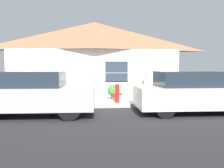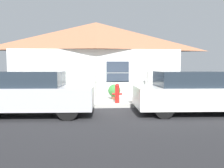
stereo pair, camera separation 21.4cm
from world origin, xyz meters
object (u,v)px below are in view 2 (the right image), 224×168
at_px(car_right, 192,93).
at_px(potted_plant_by_fence, 66,91).
at_px(potted_plant_corner, 176,92).
at_px(car_left, 33,93).
at_px(fire_hydrant, 117,93).
at_px(potted_plant_near_hydrant, 114,91).

distance_m(car_right, potted_plant_by_fence, 5.26).
height_order(car_right, potted_plant_corner, car_right).
bearing_deg(potted_plant_corner, car_left, -155.67).
bearing_deg(car_left, potted_plant_corner, 26.18).
bearing_deg(potted_plant_corner, fire_hydrant, -158.02).
relative_size(fire_hydrant, potted_plant_corner, 1.47).
xyz_separation_m(car_right, potted_plant_near_hydrant, (-2.45, 2.47, -0.20)).
xyz_separation_m(potted_plant_near_hydrant, potted_plant_by_fence, (-2.15, 0.07, 0.01)).
bearing_deg(fire_hydrant, car_left, -153.41).
height_order(fire_hydrant, potted_plant_near_hydrant, fire_hydrant).
relative_size(car_right, potted_plant_by_fence, 5.93).
bearing_deg(potted_plant_corner, car_right, -98.98).
bearing_deg(fire_hydrant, potted_plant_corner, 21.98).
xyz_separation_m(car_left, fire_hydrant, (2.84, 1.42, -0.17)).
xyz_separation_m(car_left, potted_plant_corner, (5.67, 2.56, -0.29)).
bearing_deg(potted_plant_by_fence, car_left, -104.63).
relative_size(fire_hydrant, potted_plant_by_fence, 1.15).
height_order(fire_hydrant, potted_plant_corner, fire_hydrant).
bearing_deg(potted_plant_corner, potted_plant_near_hydrant, -178.06).
xyz_separation_m(car_right, fire_hydrant, (-2.42, 1.42, -0.15)).
height_order(potted_plant_near_hydrant, potted_plant_by_fence, potted_plant_by_fence).
bearing_deg(car_right, potted_plant_by_fence, 152.80).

